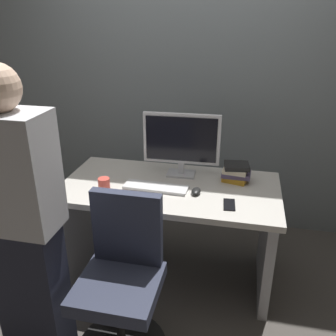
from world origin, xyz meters
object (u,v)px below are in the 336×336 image
(monitor, at_px, (181,141))
(cup_near_keyboard, at_px, (104,185))
(office_chair, at_px, (122,285))
(mouse, at_px, (196,191))
(book_stack, at_px, (236,172))
(person_at_desk, at_px, (21,228))
(cell_phone, at_px, (229,205))
(desk, at_px, (170,214))
(keyboard, at_px, (156,187))

(monitor, distance_m, cup_near_keyboard, 0.61)
(office_chair, xyz_separation_m, mouse, (0.32, 0.60, 0.32))
(monitor, height_order, book_stack, monitor)
(book_stack, bearing_deg, mouse, -133.80)
(person_at_desk, xyz_separation_m, cell_phone, (0.99, 0.64, -0.10))
(office_chair, height_order, cell_phone, office_chair)
(mouse, distance_m, cell_phone, 0.25)
(monitor, relative_size, mouse, 5.41)
(desk, distance_m, mouse, 0.32)
(desk, xyz_separation_m, office_chair, (-0.12, -0.68, -0.08))
(desk, relative_size, keyboard, 3.45)
(person_at_desk, relative_size, keyboard, 3.81)
(cup_near_keyboard, relative_size, book_stack, 0.46)
(desk, relative_size, monitor, 2.74)
(book_stack, height_order, cell_phone, book_stack)
(person_at_desk, relative_size, cup_near_keyboard, 17.55)
(person_at_desk, distance_m, book_stack, 1.42)
(cup_near_keyboard, relative_size, cell_phone, 0.65)
(desk, distance_m, office_chair, 0.69)
(monitor, bearing_deg, keyboard, -115.81)
(keyboard, height_order, book_stack, book_stack)
(monitor, height_order, cup_near_keyboard, monitor)
(keyboard, distance_m, cup_near_keyboard, 0.34)
(keyboard, distance_m, mouse, 0.27)
(cup_near_keyboard, bearing_deg, desk, 24.06)
(desk, height_order, monitor, monitor)
(office_chair, bearing_deg, keyboard, 85.84)
(monitor, height_order, cell_phone, monitor)
(person_at_desk, xyz_separation_m, monitor, (0.62, 1.02, 0.15))
(desk, xyz_separation_m, mouse, (0.19, -0.08, 0.24))
(desk, relative_size, mouse, 14.81)
(office_chair, relative_size, keyboard, 2.19)
(person_at_desk, distance_m, cup_near_keyboard, 0.68)
(office_chair, relative_size, book_stack, 4.68)
(mouse, relative_size, cell_phone, 0.69)
(cup_near_keyboard, distance_m, book_stack, 0.91)
(mouse, bearing_deg, keyboard, 177.11)
(desk, height_order, cell_phone, cell_phone)
(office_chair, bearing_deg, cup_near_keyboard, 119.04)
(mouse, bearing_deg, cup_near_keyboard, -170.72)
(keyboard, distance_m, cell_phone, 0.51)
(monitor, xyz_separation_m, book_stack, (0.39, -0.02, -0.19))
(book_stack, bearing_deg, cell_phone, -93.02)
(keyboard, height_order, cup_near_keyboard, cup_near_keyboard)
(mouse, xyz_separation_m, cell_phone, (0.22, -0.11, -0.01))
(mouse, bearing_deg, cell_phone, -26.37)
(mouse, height_order, book_stack, book_stack)
(office_chair, height_order, person_at_desk, person_at_desk)
(cup_near_keyboard, height_order, cell_phone, cup_near_keyboard)
(monitor, relative_size, cell_phone, 3.75)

